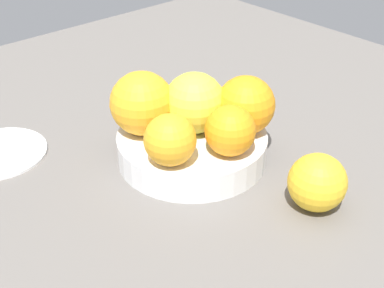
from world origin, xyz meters
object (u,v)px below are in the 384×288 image
Objects in this scene: orange_in_bowl_0 at (194,103)px; orange_loose_0 at (317,182)px; orange_in_bowl_1 at (170,140)px; orange_in_bowl_4 at (245,105)px; orange_in_bowl_3 at (142,103)px; fruit_bowl at (192,147)px; orange_in_bowl_2 at (230,131)px.

orange_loose_0 is (2.85, -17.75, -4.26)cm from orange_in_bowl_0.
orange_in_bowl_1 is 11.93cm from orange_in_bowl_4.
orange_in_bowl_3 is 23.74cm from orange_loose_0.
orange_in_bowl_0 reaches higher than fruit_bowl.
orange_in_bowl_1 is (-6.19, -3.10, 5.07)cm from fruit_bowl.
orange_in_bowl_0 is 1.27× the size of orange_in_bowl_1.
orange_in_bowl_2 reaches higher than fruit_bowl.
orange_loose_0 reaches higher than fruit_bowl.
orange_loose_0 is (-1.80, -13.20, -4.10)cm from orange_in_bowl_4.
orange_loose_0 is at bearing -69.70° from orange_in_bowl_3.
orange_in_bowl_0 reaches higher than orange_in_bowl_1.
orange_in_bowl_1 is at bearing -152.36° from orange_in_bowl_0.
fruit_bowl is 6.05cm from orange_in_bowl_0.
orange_in_bowl_4 is at bearing -34.16° from fruit_bowl.
orange_in_bowl_0 is at bearing 33.60° from fruit_bowl.
orange_in_bowl_1 is at bearing -153.43° from fruit_bowl.
orange_in_bowl_2 is 11.81cm from orange_loose_0.
orange_in_bowl_3 reaches higher than fruit_bowl.
fruit_bowl is 2.37× the size of orange_in_bowl_3.
orange_in_bowl_3 is (-5.24, 4.13, 0.16)cm from orange_in_bowl_0.
fruit_bowl is 2.58× the size of orange_in_bowl_4.
orange_loose_0 is (3.89, -17.06, 1.66)cm from fruit_bowl.
orange_in_bowl_1 is 17.56cm from orange_loose_0.
orange_in_bowl_4 reaches higher than fruit_bowl.
orange_in_bowl_1 reaches higher than orange_loose_0.
orange_in_bowl_2 is 0.75× the size of orange_in_bowl_3.
orange_in_bowl_4 is at bearing 24.99° from orange_in_bowl_2.
orange_in_bowl_3 reaches higher than orange_in_bowl_2.
orange_in_bowl_3 is at bearing 131.08° from fruit_bowl.
orange_in_bowl_4 reaches higher than orange_in_bowl_2.
orange_in_bowl_2 is at bearing 107.27° from orange_loose_0.
orange_in_bowl_0 is at bearing 85.86° from orange_in_bowl_2.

